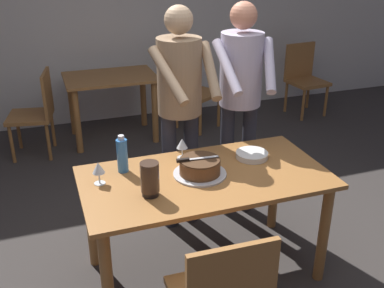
{
  "coord_description": "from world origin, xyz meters",
  "views": [
    {
      "loc": [
        -0.92,
        -2.37,
        2.12
      ],
      "look_at": [
        -0.03,
        0.17,
        0.9
      ],
      "focal_mm": 42.56,
      "sensor_mm": 36.0,
      "label": 1
    }
  ],
  "objects_px": {
    "main_dining_table": "(205,192)",
    "background_chair_2": "(304,76)",
    "cake_on_platter": "(200,167)",
    "wine_glass_near": "(98,168)",
    "background_chair_0": "(193,87)",
    "background_chair_3": "(37,111)",
    "cake_knife": "(189,160)",
    "wine_glass_far": "(182,144)",
    "background_table": "(111,90)",
    "hurricane_lamp": "(150,179)",
    "person_standing_beside": "(241,89)",
    "person_cutting_cake": "(180,97)",
    "plate_stack": "(252,155)",
    "water_bottle": "(122,155)"
  },
  "relations": [
    {
      "from": "wine_glass_far",
      "to": "background_chair_3",
      "type": "relative_size",
      "value": 0.16
    },
    {
      "from": "cake_knife",
      "to": "wine_glass_far",
      "type": "relative_size",
      "value": 1.88
    },
    {
      "from": "background_chair_0",
      "to": "background_chair_3",
      "type": "height_order",
      "value": "same"
    },
    {
      "from": "wine_glass_near",
      "to": "wine_glass_far",
      "type": "relative_size",
      "value": 1.0
    },
    {
      "from": "main_dining_table",
      "to": "background_chair_2",
      "type": "xyz_separation_m",
      "value": [
        2.36,
        2.57,
        -0.14
      ]
    },
    {
      "from": "wine_glass_far",
      "to": "background_chair_2",
      "type": "distance_m",
      "value": 3.34
    },
    {
      "from": "wine_glass_far",
      "to": "person_standing_beside",
      "type": "relative_size",
      "value": 0.08
    },
    {
      "from": "wine_glass_near",
      "to": "plate_stack",
      "type": "bearing_deg",
      "value": 1.02
    },
    {
      "from": "water_bottle",
      "to": "background_chair_0",
      "type": "bearing_deg",
      "value": 60.96
    },
    {
      "from": "plate_stack",
      "to": "background_chair_0",
      "type": "height_order",
      "value": "background_chair_0"
    },
    {
      "from": "cake_on_platter",
      "to": "hurricane_lamp",
      "type": "bearing_deg",
      "value": -158.33
    },
    {
      "from": "wine_glass_near",
      "to": "background_chair_2",
      "type": "bearing_deg",
      "value": 39.2
    },
    {
      "from": "hurricane_lamp",
      "to": "background_chair_0",
      "type": "xyz_separation_m",
      "value": [
        1.22,
        2.71,
        -0.37
      ]
    },
    {
      "from": "background_chair_3",
      "to": "cake_on_platter",
      "type": "bearing_deg",
      "value": -68.02
    },
    {
      "from": "cake_knife",
      "to": "wine_glass_far",
      "type": "height_order",
      "value": "wine_glass_far"
    },
    {
      "from": "wine_glass_far",
      "to": "person_cutting_cake",
      "type": "distance_m",
      "value": 0.4
    },
    {
      "from": "background_table",
      "to": "person_standing_beside",
      "type": "bearing_deg",
      "value": -69.96
    },
    {
      "from": "background_chair_0",
      "to": "background_chair_2",
      "type": "bearing_deg",
      "value": -0.73
    },
    {
      "from": "water_bottle",
      "to": "background_chair_0",
      "type": "relative_size",
      "value": 0.28
    },
    {
      "from": "cake_knife",
      "to": "background_table",
      "type": "bearing_deg",
      "value": 91.35
    },
    {
      "from": "cake_on_platter",
      "to": "person_standing_beside",
      "type": "xyz_separation_m",
      "value": [
        0.56,
        0.62,
        0.27
      ]
    },
    {
      "from": "person_standing_beside",
      "to": "background_chair_0",
      "type": "xyz_separation_m",
      "value": [
        0.3,
        1.94,
        -0.58
      ]
    },
    {
      "from": "hurricane_lamp",
      "to": "person_cutting_cake",
      "type": "bearing_deg",
      "value": 60.11
    },
    {
      "from": "water_bottle",
      "to": "background_table",
      "type": "bearing_deg",
      "value": 82.12
    },
    {
      "from": "wine_glass_far",
      "to": "water_bottle",
      "type": "distance_m",
      "value": 0.42
    },
    {
      "from": "main_dining_table",
      "to": "cake_knife",
      "type": "xyz_separation_m",
      "value": [
        -0.1,
        0.03,
        0.23
      ]
    },
    {
      "from": "cake_on_platter",
      "to": "wine_glass_near",
      "type": "distance_m",
      "value": 0.63
    },
    {
      "from": "cake_knife",
      "to": "background_table",
      "type": "relative_size",
      "value": 0.27
    },
    {
      "from": "cake_knife",
      "to": "background_chair_3",
      "type": "bearing_deg",
      "value": 110.5
    },
    {
      "from": "person_standing_beside",
      "to": "background_chair_2",
      "type": "xyz_separation_m",
      "value": [
        1.83,
        1.92,
        -0.58
      ]
    },
    {
      "from": "person_standing_beside",
      "to": "background_chair_0",
      "type": "distance_m",
      "value": 2.05
    },
    {
      "from": "plate_stack",
      "to": "wine_glass_far",
      "type": "distance_m",
      "value": 0.48
    },
    {
      "from": "main_dining_table",
      "to": "water_bottle",
      "type": "xyz_separation_m",
      "value": [
        -0.48,
        0.23,
        0.23
      ]
    },
    {
      "from": "cake_on_platter",
      "to": "person_cutting_cake",
      "type": "bearing_deg",
      "value": 83.9
    },
    {
      "from": "plate_stack",
      "to": "background_table",
      "type": "relative_size",
      "value": 0.22
    },
    {
      "from": "background_table",
      "to": "cake_knife",
      "type": "bearing_deg",
      "value": -88.65
    },
    {
      "from": "cake_on_platter",
      "to": "wine_glass_far",
      "type": "distance_m",
      "value": 0.28
    },
    {
      "from": "cake_knife",
      "to": "plate_stack",
      "type": "distance_m",
      "value": 0.51
    },
    {
      "from": "water_bottle",
      "to": "background_table",
      "type": "height_order",
      "value": "water_bottle"
    },
    {
      "from": "person_standing_beside",
      "to": "background_table",
      "type": "height_order",
      "value": "person_standing_beside"
    },
    {
      "from": "plate_stack",
      "to": "hurricane_lamp",
      "type": "bearing_deg",
      "value": -161.81
    },
    {
      "from": "wine_glass_near",
      "to": "background_chair_2",
      "type": "xyz_separation_m",
      "value": [
        3.0,
        2.45,
        -0.36
      ]
    },
    {
      "from": "wine_glass_far",
      "to": "background_chair_0",
      "type": "distance_m",
      "value": 2.49
    },
    {
      "from": "cake_knife",
      "to": "hurricane_lamp",
      "type": "distance_m",
      "value": 0.32
    },
    {
      "from": "main_dining_table",
      "to": "plate_stack",
      "type": "relative_size",
      "value": 7.11
    },
    {
      "from": "water_bottle",
      "to": "background_chair_2",
      "type": "distance_m",
      "value": 3.69
    },
    {
      "from": "plate_stack",
      "to": "cake_knife",
      "type": "bearing_deg",
      "value": -167.63
    },
    {
      "from": "person_standing_beside",
      "to": "person_cutting_cake",
      "type": "bearing_deg",
      "value": -176.52
    },
    {
      "from": "main_dining_table",
      "to": "background_table",
      "type": "xyz_separation_m",
      "value": [
        -0.16,
        2.54,
        -0.06
      ]
    },
    {
      "from": "cake_knife",
      "to": "person_cutting_cake",
      "type": "bearing_deg",
      "value": 77.06
    }
  ]
}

